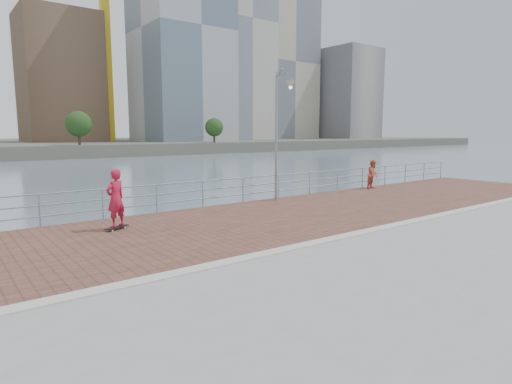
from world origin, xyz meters
TOP-DOWN VIEW (x-y plane):
  - water at (0.00, 0.00)m, footprint 400.00×400.00m
  - seawall at (0.00, -5.00)m, footprint 40.00×24.00m
  - brick_lane at (0.00, 3.60)m, footprint 40.00×6.80m
  - curb at (0.00, 0.00)m, footprint 40.00×0.40m
  - guardrail at (0.00, 7.00)m, footprint 39.06×0.06m
  - street_lamp at (4.57, 6.09)m, footprint 0.41×1.18m
  - skateboard at (-3.27, 5.06)m, footprint 0.84×0.52m
  - skateboarder at (-3.27, 5.06)m, footprint 0.80×0.68m
  - bystander at (11.35, 6.33)m, footprint 0.85×0.72m
  - tower_crane at (27.36, 104.00)m, footprint 47.00×2.00m
  - skyline at (31.33, 104.63)m, footprint 233.00×41.00m

SIDE VIEW (x-z plane):
  - water at x=0.00m, z-range -2.00..-2.00m
  - seawall at x=0.00m, z-range -2.00..0.00m
  - brick_lane at x=0.00m, z-range 0.00..0.02m
  - curb at x=0.00m, z-range 0.00..0.06m
  - skateboard at x=-3.27m, z-range 0.05..0.14m
  - guardrail at x=0.00m, z-range 0.13..1.25m
  - bystander at x=11.35m, z-range 0.02..1.58m
  - skateboarder at x=-3.27m, z-range 0.10..1.97m
  - street_lamp at x=4.57m, z-range 1.17..6.73m
  - skyline at x=31.33m, z-range -10.77..61.41m
  - tower_crane at x=27.36m, z-range 8.15..58.85m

